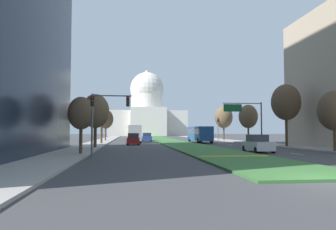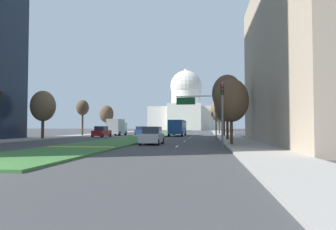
{
  "view_description": "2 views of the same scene",
  "coord_description": "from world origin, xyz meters",
  "px_view_note": "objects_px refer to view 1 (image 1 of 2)",
  "views": [
    {
      "loc": [
        -8.31,
        -12.56,
        2.15
      ],
      "look_at": [
        -0.79,
        49.19,
        5.27
      ],
      "focal_mm": 34.34,
      "sensor_mm": 36.0,
      "label": 1
    },
    {
      "loc": [
        10.09,
        -10.56,
        1.8
      ],
      "look_at": [
        2.15,
        50.66,
        4.17
      ],
      "focal_mm": 31.79,
      "sensor_mm": 36.0,
      "label": 2
    }
  ],
  "objects_px": {
    "traffic_light_near_left": "(103,111)",
    "street_tree_right_mid": "(286,102)",
    "box_truck_delivery": "(135,134)",
    "street_tree_right_near": "(334,111)",
    "sedan_midblock": "(134,139)",
    "sedan_distant": "(147,137)",
    "street_tree_left_near": "(81,113)",
    "traffic_light_far_right": "(218,126)",
    "street_tree_left_distant": "(106,119)",
    "overhead_guide_sign": "(247,114)",
    "street_tree_left_mid": "(95,111)",
    "city_bus": "(200,133)",
    "street_tree_left_far": "(102,113)",
    "sedan_lead_stopped": "(258,144)",
    "capitol_building": "(147,112)",
    "street_tree_right_distant": "(224,117)",
    "street_tree_right_far": "(248,117)"
  },
  "relations": [
    {
      "from": "traffic_light_near_left",
      "to": "street_tree_right_mid",
      "type": "xyz_separation_m",
      "value": [
        23.21,
        14.42,
        2.24
      ]
    },
    {
      "from": "traffic_light_near_left",
      "to": "box_truck_delivery",
      "type": "height_order",
      "value": "traffic_light_near_left"
    },
    {
      "from": "street_tree_right_near",
      "to": "sedan_midblock",
      "type": "xyz_separation_m",
      "value": [
        -19.98,
        20.31,
        -3.38
      ]
    },
    {
      "from": "sedan_distant",
      "to": "box_truck_delivery",
      "type": "xyz_separation_m",
      "value": [
        -2.69,
        -8.99,
        0.84
      ]
    },
    {
      "from": "street_tree_left_near",
      "to": "street_tree_right_mid",
      "type": "relative_size",
      "value": 0.62
    },
    {
      "from": "traffic_light_far_right",
      "to": "street_tree_right_near",
      "type": "bearing_deg",
      "value": -88.38
    },
    {
      "from": "street_tree_right_near",
      "to": "street_tree_left_distant",
      "type": "relative_size",
      "value": 0.93
    },
    {
      "from": "traffic_light_far_right",
      "to": "sedan_distant",
      "type": "distance_m",
      "value": 16.19
    },
    {
      "from": "street_tree_left_near",
      "to": "street_tree_left_distant",
      "type": "distance_m",
      "value": 39.8
    },
    {
      "from": "overhead_guide_sign",
      "to": "sedan_distant",
      "type": "bearing_deg",
      "value": 123.08
    },
    {
      "from": "street_tree_right_near",
      "to": "sedan_distant",
      "type": "distance_m",
      "value": 40.95
    },
    {
      "from": "street_tree_left_mid",
      "to": "city_bus",
      "type": "distance_m",
      "value": 24.76
    },
    {
      "from": "overhead_guide_sign",
      "to": "street_tree_left_near",
      "type": "distance_m",
      "value": 27.38
    },
    {
      "from": "street_tree_left_far",
      "to": "box_truck_delivery",
      "type": "relative_size",
      "value": 1.06
    },
    {
      "from": "city_bus",
      "to": "street_tree_left_distant",
      "type": "bearing_deg",
      "value": 148.15
    },
    {
      "from": "sedan_distant",
      "to": "street_tree_left_mid",
      "type": "bearing_deg",
      "value": -106.42
    },
    {
      "from": "street_tree_right_mid",
      "to": "sedan_lead_stopped",
      "type": "xyz_separation_m",
      "value": [
        -8.1,
        -9.73,
        -5.2
      ]
    },
    {
      "from": "overhead_guide_sign",
      "to": "street_tree_right_mid",
      "type": "relative_size",
      "value": 0.76
    },
    {
      "from": "capitol_building",
      "to": "overhead_guide_sign",
      "type": "xyz_separation_m",
      "value": [
        9.2,
        -102.86,
        -6.43
      ]
    },
    {
      "from": "sedan_lead_stopped",
      "to": "city_bus",
      "type": "height_order",
      "value": "city_bus"
    },
    {
      "from": "street_tree_right_mid",
      "to": "sedan_midblock",
      "type": "relative_size",
      "value": 1.93
    },
    {
      "from": "capitol_building",
      "to": "street_tree_left_distant",
      "type": "relative_size",
      "value": 5.2
    },
    {
      "from": "capitol_building",
      "to": "traffic_light_far_right",
      "type": "xyz_separation_m",
      "value": [
        11.29,
        -79.76,
        -7.79
      ]
    },
    {
      "from": "capitol_building",
      "to": "traffic_light_near_left",
      "type": "bearing_deg",
      "value": -94.88
    },
    {
      "from": "street_tree_right_near",
      "to": "street_tree_left_mid",
      "type": "bearing_deg",
      "value": 157.33
    },
    {
      "from": "street_tree_right_distant",
      "to": "city_bus",
      "type": "xyz_separation_m",
      "value": [
        -8.3,
        -12.18,
        -3.53
      ]
    },
    {
      "from": "traffic_light_far_right",
      "to": "street_tree_left_far",
      "type": "distance_m",
      "value": 28.18
    },
    {
      "from": "street_tree_left_far",
      "to": "sedan_lead_stopped",
      "type": "xyz_separation_m",
      "value": [
        17.56,
        -23.64,
        -4.39
      ]
    },
    {
      "from": "sedan_lead_stopped",
      "to": "street_tree_left_near",
      "type": "bearing_deg",
      "value": -174.63
    },
    {
      "from": "traffic_light_near_left",
      "to": "street_tree_left_mid",
      "type": "distance_m",
      "value": 14.24
    },
    {
      "from": "traffic_light_near_left",
      "to": "street_tree_right_distant",
      "type": "bearing_deg",
      "value": 61.91
    },
    {
      "from": "traffic_light_far_right",
      "to": "sedan_midblock",
      "type": "distance_m",
      "value": 26.67
    },
    {
      "from": "capitol_building",
      "to": "street_tree_left_distant",
      "type": "xyz_separation_m",
      "value": [
        -13.26,
        -79.6,
        -6.4
      ]
    },
    {
      "from": "street_tree_right_near",
      "to": "city_bus",
      "type": "relative_size",
      "value": 0.57
    },
    {
      "from": "street_tree_right_far",
      "to": "sedan_midblock",
      "type": "xyz_separation_m",
      "value": [
        -20.83,
        -5.56,
        -3.94
      ]
    },
    {
      "from": "traffic_light_near_left",
      "to": "traffic_light_far_right",
      "type": "distance_m",
      "value": 47.9
    },
    {
      "from": "capitol_building",
      "to": "street_tree_right_distant",
      "type": "distance_m",
      "value": 79.84
    },
    {
      "from": "sedan_lead_stopped",
      "to": "street_tree_right_mid",
      "type": "bearing_deg",
      "value": 50.24
    },
    {
      "from": "street_tree_right_mid",
      "to": "street_tree_left_distant",
      "type": "height_order",
      "value": "street_tree_right_mid"
    },
    {
      "from": "sedan_midblock",
      "to": "street_tree_right_far",
      "type": "bearing_deg",
      "value": 14.94
    },
    {
      "from": "traffic_light_near_left",
      "to": "street_tree_left_mid",
      "type": "height_order",
      "value": "street_tree_left_mid"
    },
    {
      "from": "street_tree_right_mid",
      "to": "street_tree_right_far",
      "type": "xyz_separation_m",
      "value": [
        0.48,
        15.13,
        -1.24
      ]
    },
    {
      "from": "sedan_midblock",
      "to": "street_tree_left_distant",
      "type": "bearing_deg",
      "value": 106.76
    },
    {
      "from": "street_tree_left_distant",
      "to": "street_tree_right_distant",
      "type": "height_order",
      "value": "street_tree_right_distant"
    },
    {
      "from": "overhead_guide_sign",
      "to": "street_tree_left_mid",
      "type": "bearing_deg",
      "value": -165.71
    },
    {
      "from": "traffic_light_far_right",
      "to": "street_tree_left_mid",
      "type": "bearing_deg",
      "value": -129.7
    },
    {
      "from": "sedan_lead_stopped",
      "to": "street_tree_right_distant",
      "type": "bearing_deg",
      "value": 78.04
    },
    {
      "from": "box_truck_delivery",
      "to": "street_tree_left_near",
      "type": "bearing_deg",
      "value": -100.5
    },
    {
      "from": "traffic_light_far_right",
      "to": "sedan_distant",
      "type": "xyz_separation_m",
      "value": [
        -15.89,
        -1.9,
        -2.48
      ]
    },
    {
      "from": "city_bus",
      "to": "capitol_building",
      "type": "bearing_deg",
      "value": 92.95
    }
  ]
}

